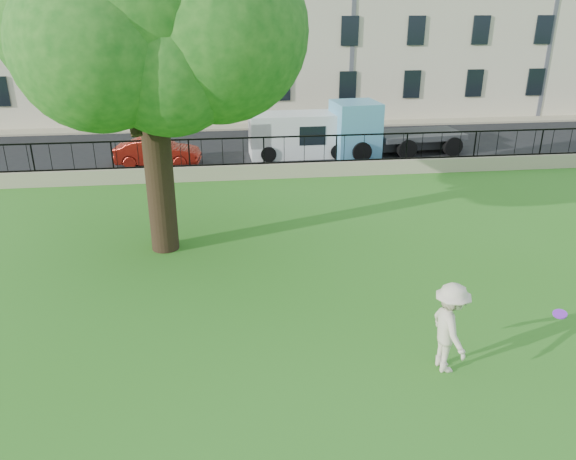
{
  "coord_description": "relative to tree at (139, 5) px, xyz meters",
  "views": [
    {
      "loc": [
        -1.77,
        -10.24,
        6.84
      ],
      "look_at": [
        -0.07,
        3.5,
        1.14
      ],
      "focal_mm": 35.0,
      "sensor_mm": 36.0,
      "label": 1
    }
  ],
  "objects": [
    {
      "name": "frisbee",
      "position": [
        8.33,
        -6.79,
        -5.59
      ],
      "size": [
        0.34,
        0.35,
        0.12
      ],
      "primitive_type": "cylinder",
      "rotation": [
        0.21,
        -0.14,
        -0.36
      ],
      "color": "purple"
    },
    {
      "name": "red_sedan",
      "position": [
        -0.87,
        9.08,
        -6.11
      ],
      "size": [
        3.81,
        1.68,
        1.22
      ],
      "primitive_type": "imported",
      "rotation": [
        0.0,
        0.0,
        1.46
      ],
      "color": "maroon",
      "rests_on": "street"
    },
    {
      "name": "tree",
      "position": [
        0.0,
        0.0,
        0.0
      ],
      "size": [
        8.13,
        6.33,
        10.11
      ],
      "color": "black",
      "rests_on": "ground"
    },
    {
      "name": "man",
      "position": [
        6.13,
        -6.7,
        -5.78
      ],
      "size": [
        0.74,
        1.23,
        1.87
      ],
      "primitive_type": "imported",
      "rotation": [
        0.0,
        0.0,
        1.61
      ],
      "color": "beige",
      "rests_on": "ground"
    },
    {
      "name": "blue_truck",
      "position": [
        10.13,
        9.86,
        -5.46
      ],
      "size": [
        6.21,
        2.74,
        2.52
      ],
      "primitive_type": "cube",
      "rotation": [
        0.0,
        0.0,
        0.1
      ],
      "color": "#58A2CF",
      "rests_on": "street"
    },
    {
      "name": "white_van",
      "position": [
        5.63,
        10.04,
        -5.73
      ],
      "size": [
        4.77,
        1.94,
        1.99
      ],
      "primitive_type": "cube",
      "rotation": [
        0.0,
        0.0,
        0.02
      ],
      "color": "silver",
      "rests_on": "street"
    },
    {
      "name": "street",
      "position": [
        3.63,
        11.34,
        -6.72
      ],
      "size": [
        60.0,
        9.0,
        0.01
      ],
      "primitive_type": "cube",
      "color": "black",
      "rests_on": "ground"
    },
    {
      "name": "iron_railing",
      "position": [
        3.63,
        6.64,
        -5.57
      ],
      "size": [
        50.0,
        0.05,
        1.13
      ],
      "color": "black",
      "rests_on": "retaining_wall"
    },
    {
      "name": "sidewalk",
      "position": [
        3.63,
        16.54,
        -6.66
      ],
      "size": [
        60.0,
        1.4,
        0.12
      ],
      "primitive_type": "cube",
      "color": "tan",
      "rests_on": "ground"
    },
    {
      "name": "retaining_wall",
      "position": [
        3.63,
        6.64,
        -6.42
      ],
      "size": [
        50.0,
        0.4,
        0.6
      ],
      "primitive_type": "cube",
      "color": "tan",
      "rests_on": "ground"
    },
    {
      "name": "ground",
      "position": [
        3.63,
        -5.36,
        -6.72
      ],
      "size": [
        120.0,
        120.0,
        0.0
      ],
      "primitive_type": "plane",
      "color": "#31761C",
      "rests_on": "ground"
    }
  ]
}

